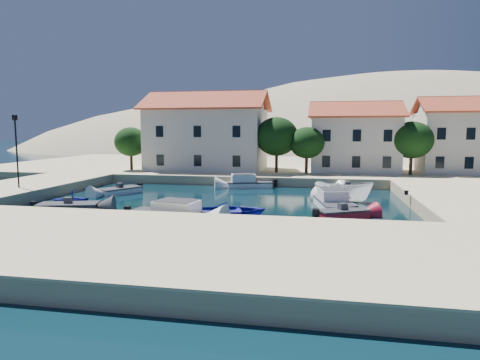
% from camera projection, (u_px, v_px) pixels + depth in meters
% --- Properties ---
extents(ground, '(400.00, 400.00, 0.00)m').
position_uv_depth(ground, '(182.00, 228.00, 26.03)').
color(ground, black).
rests_on(ground, ground).
extents(quay_south, '(52.00, 12.00, 1.00)m').
position_uv_depth(quay_south, '(141.00, 247.00, 20.12)').
color(quay_south, beige).
rests_on(quay_south, ground).
extents(quay_west, '(8.00, 20.00, 1.00)m').
position_uv_depth(quay_west, '(20.00, 190.00, 39.31)').
color(quay_west, beige).
rests_on(quay_west, ground).
extents(quay_north, '(80.00, 36.00, 1.00)m').
position_uv_depth(quay_north, '(279.00, 167.00, 62.64)').
color(quay_north, beige).
rests_on(quay_north, ground).
extents(hills, '(254.00, 176.00, 99.00)m').
position_uv_depth(hills, '(358.00, 217.00, 145.39)').
color(hills, tan).
rests_on(hills, ground).
extents(building_left, '(14.70, 9.45, 9.70)m').
position_uv_depth(building_left, '(208.00, 130.00, 53.77)').
color(building_left, beige).
rests_on(building_left, quay_north).
extents(building_mid, '(10.50, 8.40, 8.30)m').
position_uv_depth(building_mid, '(354.00, 136.00, 51.43)').
color(building_mid, beige).
rests_on(building_mid, quay_north).
extents(building_right, '(9.45, 8.40, 8.80)m').
position_uv_depth(building_right, '(459.00, 134.00, 50.11)').
color(building_right, beige).
rests_on(building_right, quay_north).
extents(trees, '(37.30, 5.30, 6.45)m').
position_uv_depth(trees, '(290.00, 140.00, 49.43)').
color(trees, '#382314').
rests_on(trees, quay_north).
extents(lamppost, '(0.35, 0.25, 6.22)m').
position_uv_depth(lamppost, '(16.00, 144.00, 36.58)').
color(lamppost, black).
rests_on(lamppost, quay_west).
extents(bollards, '(29.36, 9.56, 0.30)m').
position_uv_depth(bollards, '(240.00, 201.00, 29.13)').
color(bollards, black).
rests_on(bollards, ground).
extents(motorboat_grey_sw, '(4.57, 2.92, 1.25)m').
position_uv_depth(motorboat_grey_sw, '(68.00, 208.00, 31.39)').
color(motorboat_grey_sw, '#36373C').
rests_on(motorboat_grey_sw, ground).
extents(cabin_cruiser_south, '(5.58, 3.13, 1.60)m').
position_uv_depth(cabin_cruiser_south, '(167.00, 214.00, 28.04)').
color(cabin_cruiser_south, white).
rests_on(cabin_cruiser_south, ground).
extents(rowboat_south, '(6.35, 5.40, 1.12)m').
position_uv_depth(rowboat_south, '(227.00, 217.00, 29.38)').
color(rowboat_south, '#1B1E95').
rests_on(rowboat_south, ground).
extents(motorboat_red_se, '(3.74, 3.02, 1.25)m').
position_uv_depth(motorboat_red_se, '(342.00, 214.00, 28.87)').
color(motorboat_red_se, maroon).
rests_on(motorboat_red_se, ground).
extents(cabin_cruiser_east, '(3.32, 5.98, 1.60)m').
position_uv_depth(cabin_cruiser_east, '(334.00, 203.00, 32.43)').
color(cabin_cruiser_east, white).
rests_on(cabin_cruiser_east, ground).
extents(boat_east, '(5.20, 3.06, 1.89)m').
position_uv_depth(boat_east, '(343.00, 201.00, 35.87)').
color(boat_east, white).
rests_on(boat_east, ground).
extents(motorboat_white_ne, '(2.04, 3.35, 1.25)m').
position_uv_depth(motorboat_white_ne, '(347.00, 190.00, 40.78)').
color(motorboat_white_ne, white).
rests_on(motorboat_white_ne, ground).
extents(rowboat_west, '(3.30, 3.07, 1.43)m').
position_uv_depth(rowboat_west, '(71.00, 206.00, 33.80)').
color(rowboat_west, '#1B1E95').
rests_on(rowboat_west, ground).
extents(motorboat_white_west, '(3.43, 4.36, 1.25)m').
position_uv_depth(motorboat_white_west, '(120.00, 191.00, 39.85)').
color(motorboat_white_west, white).
rests_on(motorboat_white_west, ground).
extents(cabin_cruiser_north, '(5.02, 3.21, 1.60)m').
position_uv_depth(cabin_cruiser_north, '(249.00, 183.00, 44.33)').
color(cabin_cruiser_north, white).
rests_on(cabin_cruiser_north, ground).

